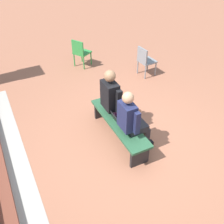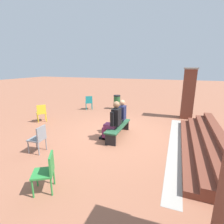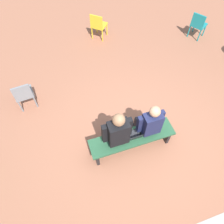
{
  "view_description": "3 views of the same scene",
  "coord_description": "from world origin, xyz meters",
  "views": [
    {
      "loc": [
        -3.31,
        2.02,
        3.75
      ],
      "look_at": [
        0.4,
        0.16,
        0.56
      ],
      "focal_mm": 42.0,
      "sensor_mm": 36.0,
      "label": 1
    },
    {
      "loc": [
        6.03,
        2.02,
        2.58
      ],
      "look_at": [
        0.17,
        -0.16,
        0.93
      ],
      "focal_mm": 28.0,
      "sensor_mm": 36.0,
      "label": 2
    },
    {
      "loc": [
        1.29,
        2.02,
        4.42
      ],
      "look_at": [
        0.51,
        -0.28,
        0.98
      ],
      "focal_mm": 35.0,
      "sensor_mm": 36.0,
      "label": 3
    }
  ],
  "objects": [
    {
      "name": "person_student",
      "position": [
        -0.16,
        0.03,
        0.72
      ],
      "size": [
        0.54,
        0.68,
        1.34
      ],
      "color": "#232328",
      "rests_on": "ground"
    },
    {
      "name": "plastic_chair_by_pillar",
      "position": [
        -0.26,
        -3.88,
        0.48
      ],
      "size": [
        0.59,
        0.59,
        0.84
      ],
      "color": "gold",
      "rests_on": "ground"
    },
    {
      "name": "laptop",
      "position": [
        0.17,
        0.11,
        0.5
      ],
      "size": [
        0.32,
        0.29,
        0.21
      ],
      "color": "black",
      "rests_on": "bench"
    },
    {
      "name": "ground_plane",
      "position": [
        0.0,
        0.0,
        0.0
      ],
      "size": [
        60.0,
        60.0,
        0.0
      ],
      "primitive_type": "plane",
      "color": "#9E6047"
    },
    {
      "name": "person_adult",
      "position": [
        0.53,
        0.02,
        0.75
      ],
      "size": [
        0.59,
        0.74,
        1.42
      ],
      "color": "#7F2D5B",
      "rests_on": "ground"
    },
    {
      "name": "plastic_chair_far_left",
      "position": [
        2.2,
        -1.78,
        0.48
      ],
      "size": [
        0.46,
        0.46,
        0.84
      ],
      "color": "gray",
      "rests_on": "ground"
    },
    {
      "name": "plastic_chair_mid_courtyard",
      "position": [
        -3.21,
        -2.91,
        0.48
      ],
      "size": [
        0.58,
        0.58,
        0.84
      ],
      "color": "teal",
      "rests_on": "ground"
    },
    {
      "name": "bench",
      "position": [
        0.2,
        0.09,
        0.35
      ],
      "size": [
        1.8,
        0.44,
        0.45
      ],
      "color": "#285638",
      "rests_on": "ground"
    }
  ]
}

